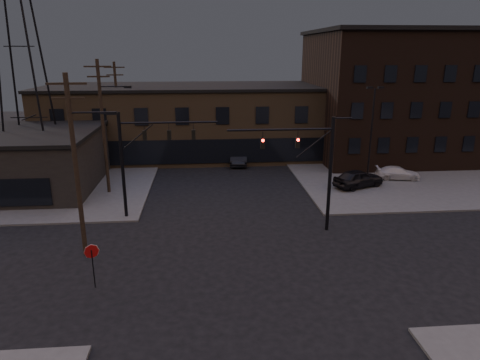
% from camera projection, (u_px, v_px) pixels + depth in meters
% --- Properties ---
extents(ground, '(140.00, 140.00, 0.00)m').
position_uv_depth(ground, '(241.00, 263.00, 25.44)').
color(ground, black).
rests_on(ground, ground).
extents(sidewalk_ne, '(30.00, 30.00, 0.15)m').
position_uv_depth(sidewalk_ne, '(418.00, 162.00, 48.19)').
color(sidewalk_ne, '#474744').
rests_on(sidewalk_ne, ground).
extents(sidewalk_nw, '(30.00, 30.00, 0.15)m').
position_uv_depth(sidewalk_nw, '(13.00, 171.00, 44.59)').
color(sidewalk_nw, '#474744').
rests_on(sidewalk_nw, ground).
extents(building_row, '(40.00, 12.00, 8.00)m').
position_uv_depth(building_row, '(220.00, 122.00, 50.97)').
color(building_row, brown).
rests_on(building_row, ground).
extents(building_right, '(22.00, 16.00, 14.00)m').
position_uv_depth(building_right, '(409.00, 96.00, 49.99)').
color(building_right, black).
rests_on(building_right, ground).
extents(building_left, '(16.00, 12.00, 5.00)m').
position_uv_depth(building_left, '(3.00, 163.00, 38.33)').
color(building_left, black).
rests_on(building_left, ground).
extents(traffic_signal_near, '(7.12, 0.24, 8.00)m').
position_uv_depth(traffic_signal_near, '(314.00, 162.00, 28.73)').
color(traffic_signal_near, black).
rests_on(traffic_signal_near, ground).
extents(traffic_signal_far, '(7.12, 0.24, 8.00)m').
position_uv_depth(traffic_signal_far, '(139.00, 153.00, 31.06)').
color(traffic_signal_far, black).
rests_on(traffic_signal_far, ground).
extents(stop_sign, '(0.72, 0.33, 2.48)m').
position_uv_depth(stop_sign, '(92.00, 256.00, 22.36)').
color(stop_sign, black).
rests_on(stop_sign, ground).
extents(utility_pole_near, '(3.70, 0.28, 11.00)m').
position_uv_depth(utility_pole_near, '(77.00, 163.00, 24.87)').
color(utility_pole_near, black).
rests_on(utility_pole_near, ground).
extents(utility_pole_mid, '(3.70, 0.28, 11.50)m').
position_uv_depth(utility_pole_mid, '(104.00, 125.00, 36.15)').
color(utility_pole_mid, black).
rests_on(utility_pole_mid, ground).
extents(utility_pole_far, '(2.20, 0.28, 11.00)m').
position_uv_depth(utility_pole_far, '(118.00, 110.00, 47.60)').
color(utility_pole_far, black).
rests_on(utility_pole_far, ground).
extents(transmission_tower, '(7.00, 7.00, 25.00)m').
position_uv_depth(transmission_tower, '(19.00, 46.00, 37.50)').
color(transmission_tower, black).
rests_on(transmission_tower, ground).
extents(lot_light_a, '(1.50, 0.28, 9.14)m').
position_uv_depth(lot_light_a, '(372.00, 128.00, 38.25)').
color(lot_light_a, black).
rests_on(lot_light_a, ground).
extents(lot_light_b, '(1.50, 0.28, 9.14)m').
position_uv_depth(lot_light_b, '(410.00, 118.00, 43.50)').
color(lot_light_b, black).
rests_on(lot_light_b, ground).
extents(parked_car_lot_a, '(5.20, 3.64, 1.64)m').
position_uv_depth(parked_car_lot_a, '(358.00, 178.00, 38.98)').
color(parked_car_lot_a, black).
rests_on(parked_car_lot_a, sidewalk_ne).
extents(parked_car_lot_b, '(4.41, 2.43, 1.21)m').
position_uv_depth(parked_car_lot_b, '(398.00, 173.00, 41.50)').
color(parked_car_lot_b, silver).
rests_on(parked_car_lot_b, sidewalk_ne).
extents(car_crossing, '(2.18, 5.26, 1.69)m').
position_uv_depth(car_crossing, '(238.00, 156.00, 47.53)').
color(car_crossing, black).
rests_on(car_crossing, ground).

